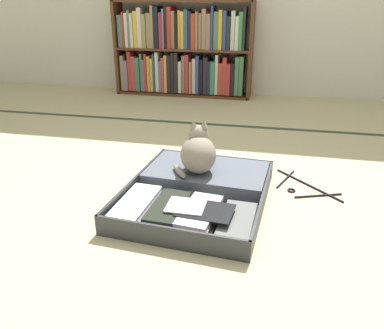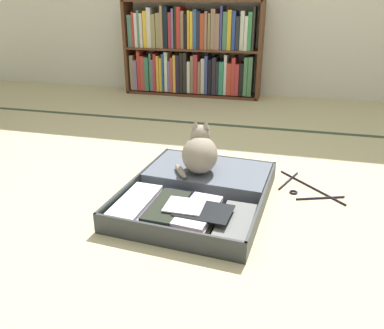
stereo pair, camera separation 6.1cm
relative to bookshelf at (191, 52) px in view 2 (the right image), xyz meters
name	(u,v)px [view 2 (the right image)]	position (x,y,z in m)	size (l,w,h in m)	color
ground_plane	(181,210)	(0.53, -2.26, -0.42)	(10.00, 10.00, 0.00)	#C3B68B
tatami_border	(228,125)	(0.53, -0.94, -0.42)	(4.80, 0.05, 0.00)	#344532
bookshelf	(191,52)	(0.00, 0.00, 0.00)	(1.34, 0.24, 0.89)	#57311D
open_suitcase	(199,190)	(0.59, -2.13, -0.38)	(0.69, 0.83, 0.09)	#333639
black_cat	(200,153)	(0.56, -2.02, -0.23)	(0.25, 0.26, 0.26)	gray
clothes_hanger	(305,188)	(1.09, -1.91, -0.41)	(0.32, 0.32, 0.01)	black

